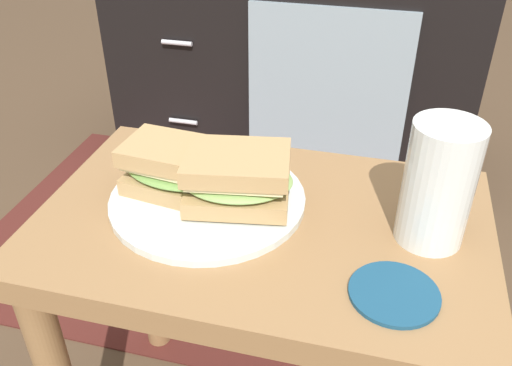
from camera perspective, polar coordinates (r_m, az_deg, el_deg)
The scene contains 8 objects.
side_table at distance 0.74m, azimuth 0.59°, elevation -9.20°, with size 0.56×0.36×0.46m.
tv_cabinet at distance 1.61m, azimuth 4.17°, elevation 12.26°, with size 0.96×0.46×0.58m.
area_rug at distance 1.39m, azimuth -3.98°, elevation -5.17°, with size 1.13×0.80×0.01m.
plate at distance 0.71m, azimuth -5.04°, elevation -1.67°, with size 0.25×0.25×0.01m, color silver.
sandwich_front at distance 0.70m, azimuth -8.31°, elevation 1.52°, with size 0.15×0.11×0.07m.
sandwich_back at distance 0.67m, azimuth -1.95°, elevation 0.52°, with size 0.15×0.12×0.07m.
beer_glass at distance 0.64m, azimuth 18.39°, elevation -0.43°, with size 0.08×0.08×0.15m.
coaster at distance 0.60m, azimuth 14.18°, elevation -11.09°, with size 0.09×0.09×0.01m, color navy.
Camera 1 is at (0.13, -0.53, 0.87)m, focal length 38.42 mm.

